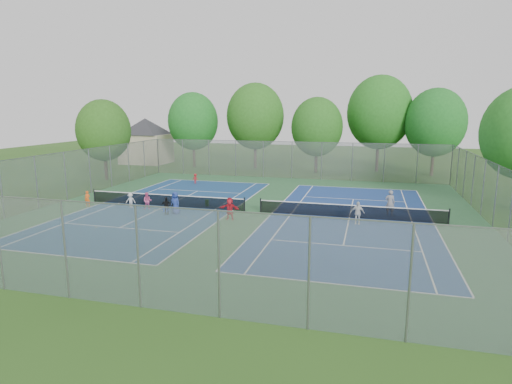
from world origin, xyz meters
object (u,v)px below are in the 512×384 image
net_right (350,212)px  net_left (166,201)px  ball_crate (166,210)px  ball_hopper (207,203)px  instructor (390,203)px

net_right → net_left: bearing=180.0°
ball_crate → ball_hopper: ball_hopper is taller
net_left → ball_hopper: 3.21m
net_right → instructor: size_ratio=7.07×
net_left → ball_hopper: bearing=15.8°
ball_hopper → instructor: 13.66m
net_left → net_right: (14.00, 0.00, 0.00)m
net_left → ball_crate: 1.84m
net_left → ball_hopper: size_ratio=25.08×
net_left → instructor: 16.79m
net_left → instructor: bearing=5.3°
net_right → ball_hopper: size_ratio=25.08×
instructor → net_left: bearing=9.4°
net_right → ball_crate: 13.29m
net_left → net_right: bearing=0.0°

